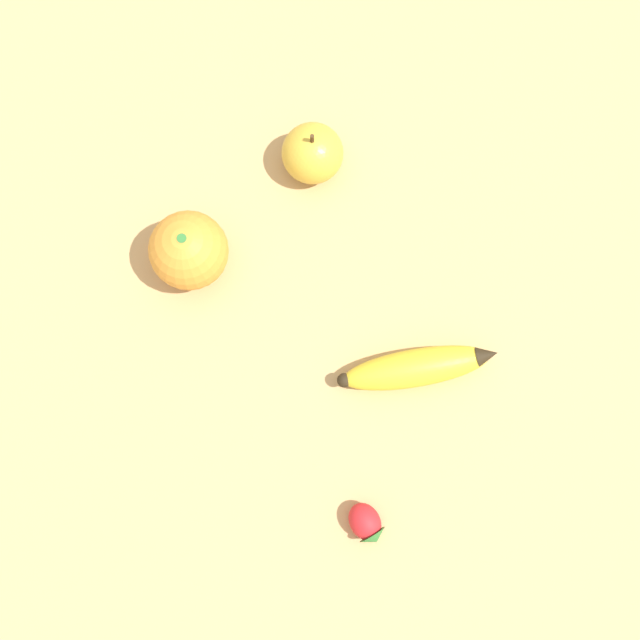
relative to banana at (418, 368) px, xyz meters
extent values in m
plane|color=tan|center=(0.12, 0.06, -0.02)|extent=(3.00, 3.00, 0.00)
ellipsoid|color=yellow|center=(0.00, 0.00, 0.00)|extent=(0.06, 0.16, 0.04)
cone|color=#2D2314|center=(-0.01, -0.08, 0.01)|extent=(0.02, 0.03, 0.03)
sphere|color=#2D2314|center=(0.01, 0.08, 0.00)|extent=(0.02, 0.02, 0.02)
sphere|color=orange|center=(0.19, 0.21, 0.02)|extent=(0.09, 0.09, 0.09)
cylinder|color=#337A33|center=(0.19, 0.21, 0.06)|extent=(0.01, 0.01, 0.00)
ellipsoid|color=red|center=(-0.14, 0.10, 0.00)|extent=(0.05, 0.04, 0.03)
cone|color=#337A33|center=(-0.16, 0.09, 0.00)|extent=(0.02, 0.03, 0.03)
ellipsoid|color=gold|center=(0.26, 0.05, 0.01)|extent=(0.07, 0.07, 0.06)
cylinder|color=#4C3319|center=(0.26, 0.05, 0.05)|extent=(0.00, 0.00, 0.01)
camera|label=1|loc=(-0.08, 0.13, 0.80)|focal=42.00mm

